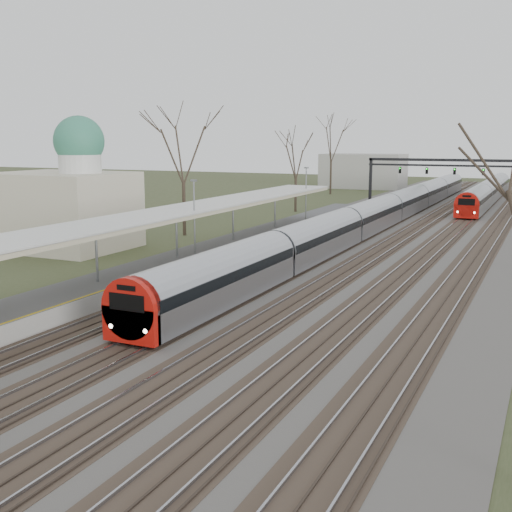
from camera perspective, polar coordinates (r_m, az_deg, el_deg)
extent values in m
cube|color=#474442|center=(57.93, 11.91, 1.69)|extent=(24.00, 160.00, 0.10)
cube|color=#4C3828|center=(59.54, 6.29, 2.12)|extent=(2.60, 160.00, 0.06)
cube|color=gray|center=(59.76, 5.64, 2.23)|extent=(0.07, 160.00, 0.12)
cube|color=gray|center=(59.31, 6.94, 2.14)|extent=(0.07, 160.00, 0.12)
cube|color=#4C3828|center=(58.53, 9.53, 1.90)|extent=(2.60, 160.00, 0.06)
cube|color=gray|center=(58.71, 8.86, 2.01)|extent=(0.07, 160.00, 0.12)
cube|color=gray|center=(58.33, 10.21, 1.92)|extent=(0.07, 160.00, 0.12)
cube|color=#4C3828|center=(57.71, 12.88, 1.66)|extent=(2.60, 160.00, 0.06)
cube|color=gray|center=(57.85, 12.19, 1.78)|extent=(0.07, 160.00, 0.12)
cube|color=gray|center=(57.55, 13.58, 1.68)|extent=(0.07, 160.00, 0.12)
cube|color=#4C3828|center=(57.09, 16.31, 1.41)|extent=(2.60, 160.00, 0.06)
cube|color=gray|center=(57.19, 15.61, 1.53)|extent=(0.07, 160.00, 0.12)
cube|color=gray|center=(56.98, 17.03, 1.43)|extent=(0.07, 160.00, 0.12)
cube|color=#4C3828|center=(56.69, 19.81, 1.15)|extent=(2.60, 160.00, 0.06)
cube|color=gray|center=(56.74, 19.09, 1.28)|extent=(0.07, 160.00, 0.12)
cube|color=gray|center=(56.62, 20.53, 1.17)|extent=(0.07, 160.00, 0.12)
cube|color=#9E9B93|center=(44.88, -4.66, -0.01)|extent=(3.50, 69.00, 1.00)
cylinder|color=slate|center=(35.16, -13.99, 0.14)|extent=(0.14, 0.14, 3.00)
cylinder|color=slate|center=(41.59, -7.08, 1.91)|extent=(0.14, 0.14, 3.00)
cylinder|color=slate|center=(48.49, -2.06, 3.18)|extent=(0.14, 0.14, 3.00)
cylinder|color=slate|center=(55.69, 1.69, 4.11)|extent=(0.14, 0.14, 3.00)
cube|color=silver|center=(40.56, -7.87, 3.89)|extent=(4.10, 50.00, 0.12)
cube|color=beige|center=(40.58, -7.87, 3.65)|extent=(4.10, 50.00, 0.25)
cube|color=beige|center=(52.47, -16.84, 3.84)|extent=(10.00, 8.00, 6.00)
cylinder|color=silver|center=(50.88, -15.39, 8.47)|extent=(3.20, 3.20, 2.50)
sphere|color=#327D63|center=(50.87, -15.45, 9.82)|extent=(3.80, 3.80, 3.80)
cube|color=black|center=(89.00, 10.14, 6.61)|extent=(0.35, 0.35, 6.00)
cube|color=black|center=(86.80, 16.81, 8.16)|extent=(21.00, 0.35, 0.35)
cube|color=black|center=(86.83, 16.79, 7.70)|extent=(21.00, 0.25, 0.25)
cube|color=black|center=(87.79, 12.68, 7.46)|extent=(0.32, 0.22, 0.85)
sphere|color=#0CFF19|center=(87.64, 12.67, 7.62)|extent=(0.16, 0.16, 0.16)
cube|color=black|center=(87.10, 14.94, 7.34)|extent=(0.32, 0.22, 0.85)
sphere|color=#0CFF19|center=(86.95, 14.94, 7.50)|extent=(0.16, 0.16, 0.16)
cube|color=black|center=(86.55, 17.24, 7.21)|extent=(0.32, 0.22, 0.85)
sphere|color=#0CFF19|center=(86.40, 17.24, 7.37)|extent=(0.16, 0.16, 0.16)
cube|color=black|center=(86.14, 19.56, 7.06)|extent=(0.32, 0.22, 0.85)
sphere|color=#0CFF19|center=(85.99, 19.56, 7.23)|extent=(0.16, 0.16, 0.16)
cylinder|color=#2D231C|center=(57.56, -6.41, 4.23)|extent=(0.30, 0.30, 4.95)
cube|color=#9D9FA6|center=(67.87, 11.80, 3.83)|extent=(2.55, 90.00, 1.60)
cylinder|color=#9D9FA6|center=(67.80, 11.82, 4.38)|extent=(2.60, 89.70, 2.60)
cube|color=black|center=(67.79, 11.82, 4.46)|extent=(2.62, 89.40, 0.55)
cube|color=#AF110A|center=(26.91, -11.03, -6.02)|extent=(2.55, 0.50, 1.50)
cylinder|color=#AF110A|center=(26.76, -11.02, -4.55)|extent=(2.60, 0.60, 2.60)
cube|color=black|center=(26.47, -11.38, -4.05)|extent=(1.70, 0.12, 0.70)
sphere|color=white|center=(27.28, -12.73, -6.07)|extent=(0.22, 0.22, 0.22)
sphere|color=white|center=(26.30, -9.77, -6.58)|extent=(0.22, 0.22, 0.22)
cube|color=black|center=(67.98, 11.77, 3.06)|extent=(1.80, 89.00, 0.35)
cube|color=#9D9FA6|center=(93.66, 19.88, 5.17)|extent=(2.55, 45.00, 1.60)
cylinder|color=#9D9FA6|center=(93.61, 19.91, 5.57)|extent=(2.60, 44.70, 2.60)
cube|color=black|center=(93.61, 19.91, 5.63)|extent=(2.62, 44.40, 0.55)
cube|color=#AF110A|center=(71.48, 18.19, 3.81)|extent=(2.55, 0.50, 1.50)
cylinder|color=#AF110A|center=(71.46, 18.23, 4.37)|extent=(2.60, 0.60, 2.60)
cube|color=black|center=(71.16, 18.21, 4.59)|extent=(1.70, 0.12, 0.70)
sphere|color=white|center=(71.40, 17.49, 3.76)|extent=(0.22, 0.22, 0.22)
sphere|color=white|center=(71.20, 18.84, 3.67)|extent=(0.22, 0.22, 0.22)
cube|color=black|center=(93.74, 19.85, 4.61)|extent=(1.80, 44.00, 0.35)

